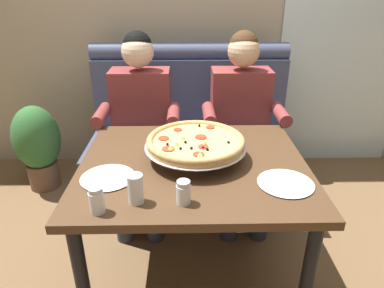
{
  "coord_description": "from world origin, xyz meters",
  "views": [
    {
      "loc": [
        -0.04,
        -1.5,
        1.56
      ],
      "look_at": [
        -0.01,
        0.02,
        0.84
      ],
      "focal_mm": 32.21,
      "sensor_mm": 36.0,
      "label": 1
    }
  ],
  "objects_px": {
    "shaker_pepper_flakes": "(184,194)",
    "potted_plant": "(38,144)",
    "diner_right": "(242,118)",
    "plate_near_left": "(286,182)",
    "drinking_glass": "(136,190)",
    "patio_chair": "(307,82)",
    "pizza": "(195,142)",
    "dining_table": "(193,178)",
    "plate_near_right": "(108,176)",
    "diner_left": "(140,119)",
    "shaker_oregano": "(97,202)",
    "booth_bench": "(191,144)"
  },
  "relations": [
    {
      "from": "shaker_pepper_flakes",
      "to": "potted_plant",
      "type": "distance_m",
      "value": 1.81
    },
    {
      "from": "diner_right",
      "to": "plate_near_left",
      "type": "distance_m",
      "value": 0.89
    },
    {
      "from": "shaker_pepper_flakes",
      "to": "plate_near_left",
      "type": "distance_m",
      "value": 0.47
    },
    {
      "from": "drinking_glass",
      "to": "patio_chair",
      "type": "xyz_separation_m",
      "value": [
        1.57,
        2.6,
        -0.28
      ]
    },
    {
      "from": "potted_plant",
      "to": "shaker_pepper_flakes",
      "type": "bearing_deg",
      "value": -48.74
    },
    {
      "from": "pizza",
      "to": "diner_right",
      "type": "bearing_deg",
      "value": 62.33
    },
    {
      "from": "dining_table",
      "to": "diner_right",
      "type": "bearing_deg",
      "value": 63.24
    },
    {
      "from": "plate_near_right",
      "to": "patio_chair",
      "type": "distance_m",
      "value": 2.97
    },
    {
      "from": "diner_left",
      "to": "shaker_oregano",
      "type": "height_order",
      "value": "diner_left"
    },
    {
      "from": "diner_right",
      "to": "plate_near_right",
      "type": "xyz_separation_m",
      "value": [
        -0.74,
        -0.82,
        0.04
      ]
    },
    {
      "from": "diner_left",
      "to": "plate_near_right",
      "type": "bearing_deg",
      "value": -93.53
    },
    {
      "from": "pizza",
      "to": "patio_chair",
      "type": "distance_m",
      "value": 2.6
    },
    {
      "from": "booth_bench",
      "to": "dining_table",
      "type": "distance_m",
      "value": 0.98
    },
    {
      "from": "pizza",
      "to": "patio_chair",
      "type": "relative_size",
      "value": 0.59
    },
    {
      "from": "dining_table",
      "to": "shaker_oregano",
      "type": "height_order",
      "value": "shaker_oregano"
    },
    {
      "from": "diner_right",
      "to": "patio_chair",
      "type": "bearing_deg",
      "value": 58.17
    },
    {
      "from": "diner_left",
      "to": "plate_near_left",
      "type": "xyz_separation_m",
      "value": [
        0.75,
        -0.89,
        0.04
      ]
    },
    {
      "from": "dining_table",
      "to": "diner_left",
      "type": "relative_size",
      "value": 0.87
    },
    {
      "from": "drinking_glass",
      "to": "patio_chair",
      "type": "bearing_deg",
      "value": 58.88
    },
    {
      "from": "potted_plant",
      "to": "dining_table",
      "type": "bearing_deg",
      "value": -39.16
    },
    {
      "from": "patio_chair",
      "to": "dining_table",
      "type": "bearing_deg",
      "value": -120.36
    },
    {
      "from": "shaker_oregano",
      "to": "patio_chair",
      "type": "height_order",
      "value": "patio_chair"
    },
    {
      "from": "shaker_oregano",
      "to": "plate_near_left",
      "type": "distance_m",
      "value": 0.81
    },
    {
      "from": "shaker_pepper_flakes",
      "to": "plate_near_right",
      "type": "relative_size",
      "value": 0.41
    },
    {
      "from": "diner_left",
      "to": "patio_chair",
      "type": "xyz_separation_m",
      "value": [
        1.67,
        1.59,
        -0.19
      ]
    },
    {
      "from": "dining_table",
      "to": "patio_chair",
      "type": "height_order",
      "value": "patio_chair"
    },
    {
      "from": "plate_near_left",
      "to": "pizza",
      "type": "bearing_deg",
      "value": 147.14
    },
    {
      "from": "dining_table",
      "to": "drinking_glass",
      "type": "relative_size",
      "value": 8.89
    },
    {
      "from": "diner_left",
      "to": "plate_near_left",
      "type": "relative_size",
      "value": 5.11
    },
    {
      "from": "dining_table",
      "to": "diner_right",
      "type": "relative_size",
      "value": 0.87
    },
    {
      "from": "dining_table",
      "to": "diner_left",
      "type": "xyz_separation_m",
      "value": [
        -0.34,
        0.68,
        0.06
      ]
    },
    {
      "from": "diner_right",
      "to": "pizza",
      "type": "distance_m",
      "value": 0.73
    },
    {
      "from": "pizza",
      "to": "patio_chair",
      "type": "bearing_deg",
      "value": 59.33
    },
    {
      "from": "diner_left",
      "to": "shaker_oregano",
      "type": "relative_size",
      "value": 11.51
    },
    {
      "from": "booth_bench",
      "to": "diner_left",
      "type": "xyz_separation_m",
      "value": [
        -0.34,
        -0.27,
        0.31
      ]
    },
    {
      "from": "plate_near_right",
      "to": "diner_left",
      "type": "bearing_deg",
      "value": 86.47
    },
    {
      "from": "drinking_glass",
      "to": "booth_bench",
      "type": "bearing_deg",
      "value": 79.36
    },
    {
      "from": "dining_table",
      "to": "diner_right",
      "type": "distance_m",
      "value": 0.76
    },
    {
      "from": "booth_bench",
      "to": "dining_table",
      "type": "height_order",
      "value": "booth_bench"
    },
    {
      "from": "dining_table",
      "to": "plate_near_left",
      "type": "bearing_deg",
      "value": -27.18
    },
    {
      "from": "diner_right",
      "to": "dining_table",
      "type": "bearing_deg",
      "value": -116.76
    },
    {
      "from": "booth_bench",
      "to": "shaker_pepper_flakes",
      "type": "distance_m",
      "value": 1.35
    },
    {
      "from": "dining_table",
      "to": "diner_right",
      "type": "xyz_separation_m",
      "value": [
        0.34,
        0.68,
        0.06
      ]
    },
    {
      "from": "diner_left",
      "to": "patio_chair",
      "type": "relative_size",
      "value": 1.48
    },
    {
      "from": "plate_near_right",
      "to": "pizza",
      "type": "bearing_deg",
      "value": 24.98
    },
    {
      "from": "patio_chair",
      "to": "pizza",
      "type": "bearing_deg",
      "value": -120.67
    },
    {
      "from": "shaker_oregano",
      "to": "patio_chair",
      "type": "distance_m",
      "value": 3.18
    },
    {
      "from": "plate_near_right",
      "to": "drinking_glass",
      "type": "xyz_separation_m",
      "value": [
        0.15,
        -0.19,
        0.04
      ]
    },
    {
      "from": "patio_chair",
      "to": "plate_near_left",
      "type": "bearing_deg",
      "value": -110.51
    },
    {
      "from": "shaker_pepper_flakes",
      "to": "shaker_oregano",
      "type": "xyz_separation_m",
      "value": [
        -0.33,
        -0.05,
        0.0
      ]
    }
  ]
}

